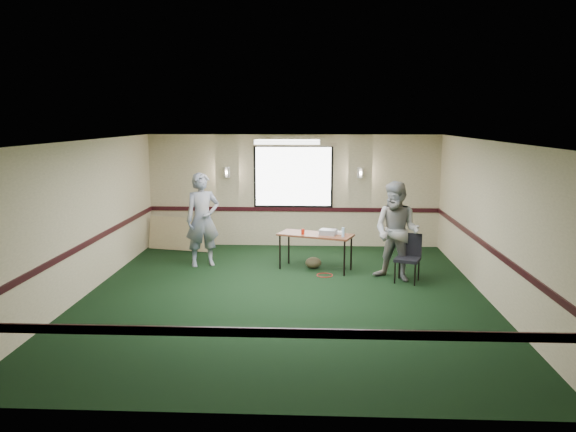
{
  "coord_description": "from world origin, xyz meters",
  "views": [
    {
      "loc": [
        0.51,
        -9.43,
        3.06
      ],
      "look_at": [
        0.0,
        1.3,
        1.2
      ],
      "focal_mm": 35.0,
      "sensor_mm": 36.0,
      "label": 1
    }
  ],
  "objects_px": {
    "projector": "(328,232)",
    "person_right": "(397,231)",
    "folding_table": "(316,236)",
    "conference_chair": "(408,254)",
    "person_left": "(203,220)"
  },
  "relations": [
    {
      "from": "folding_table",
      "to": "conference_chair",
      "type": "height_order",
      "value": "conference_chair"
    },
    {
      "from": "conference_chair",
      "to": "folding_table",
      "type": "bearing_deg",
      "value": 178.28
    },
    {
      "from": "projector",
      "to": "person_right",
      "type": "bearing_deg",
      "value": -7.8
    },
    {
      "from": "folding_table",
      "to": "person_right",
      "type": "height_order",
      "value": "person_right"
    },
    {
      "from": "folding_table",
      "to": "projector",
      "type": "xyz_separation_m",
      "value": [
        0.25,
        -0.08,
        0.11
      ]
    },
    {
      "from": "projector",
      "to": "person_right",
      "type": "distance_m",
      "value": 1.43
    },
    {
      "from": "folding_table",
      "to": "person_left",
      "type": "bearing_deg",
      "value": -165.84
    },
    {
      "from": "projector",
      "to": "person_left",
      "type": "distance_m",
      "value": 2.64
    },
    {
      "from": "folding_table",
      "to": "person_left",
      "type": "xyz_separation_m",
      "value": [
        -2.37,
        0.23,
        0.29
      ]
    },
    {
      "from": "conference_chair",
      "to": "person_right",
      "type": "relative_size",
      "value": 0.48
    },
    {
      "from": "folding_table",
      "to": "conference_chair",
      "type": "xyz_separation_m",
      "value": [
        1.77,
        -0.74,
        -0.16
      ]
    },
    {
      "from": "person_left",
      "to": "person_right",
      "type": "relative_size",
      "value": 1.03
    },
    {
      "from": "folding_table",
      "to": "conference_chair",
      "type": "relative_size",
      "value": 1.77
    },
    {
      "from": "folding_table",
      "to": "person_left",
      "type": "relative_size",
      "value": 0.82
    },
    {
      "from": "projector",
      "to": "person_left",
      "type": "height_order",
      "value": "person_left"
    }
  ]
}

